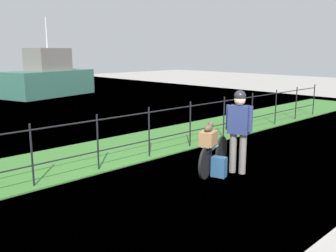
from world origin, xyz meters
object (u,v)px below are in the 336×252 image
Objects in this scene: wooden_crate at (208,138)px; backpack_on_paving at (219,167)px; cyclist_person at (239,124)px; bicycle_main at (214,156)px; moored_boat_near at (49,78)px; terrier_dog at (209,127)px.

wooden_crate is 0.90× the size of backpack_on_paving.
cyclist_person is at bearing -22.09° from wooden_crate.
bicycle_main is 15.07m from moored_boat_near.
moored_boat_near is at bearing 77.11° from cyclist_person.
cyclist_person is at bearing -102.89° from moored_boat_near.
terrier_dog is at bearing 156.47° from cyclist_person.
moored_boat_near is (4.03, 14.70, -0.03)m from terrier_dog.
terrier_dog reaches higher than backpack_on_paving.
wooden_crate is at bearing -105.40° from moored_boat_near.
wooden_crate is (-0.32, -0.11, 0.44)m from bicycle_main.
bicycle_main is 0.55m from wooden_crate.
moored_boat_near reaches higher than terrier_dog.
terrier_dog is 0.66m from cyclist_person.
bicycle_main is 3.79× the size of backpack_on_paving.
backpack_on_paving is 15.37m from moored_boat_near.
backpack_on_paving is (-0.45, 0.11, -0.80)m from cyclist_person.
terrier_dog is 0.19× the size of cyclist_person.
wooden_crate is 0.71m from cyclist_person.
wooden_crate reaches higher than bicycle_main.
cyclist_person is (0.63, -0.25, 0.22)m from wooden_crate.
bicycle_main is at bearing 19.59° from wooden_crate.
wooden_crate is at bearing -160.41° from terrier_dog.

